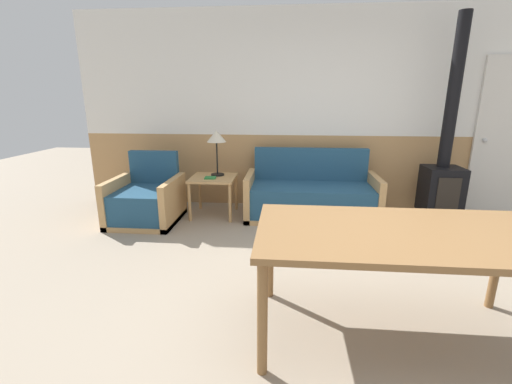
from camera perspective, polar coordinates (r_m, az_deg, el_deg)
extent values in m
plane|color=gray|center=(2.84, 18.24, -18.42)|extent=(16.00, 16.00, 0.00)
cube|color=tan|center=(5.07, 12.37, 3.40)|extent=(7.20, 0.06, 1.03)
cube|color=white|center=(4.97, 13.31, 18.78)|extent=(7.20, 0.06, 1.67)
cube|color=tan|center=(4.63, 9.00, -3.83)|extent=(1.70, 0.77, 0.06)
cube|color=navy|center=(4.54, 9.13, -1.29)|extent=(1.54, 0.69, 0.38)
cube|color=navy|center=(4.79, 9.08, 4.64)|extent=(1.54, 0.10, 0.44)
cube|color=tan|center=(4.57, -1.06, -0.49)|extent=(0.08, 0.77, 0.58)
cube|color=tan|center=(4.68, 19.08, -0.96)|extent=(0.08, 0.77, 0.58)
cube|color=tan|center=(4.65, -17.67, -4.31)|extent=(0.81, 0.84, 0.06)
cube|color=navy|center=(4.57, -17.98, -1.87)|extent=(0.65, 0.76, 0.37)
cube|color=navy|center=(4.82, -16.59, 4.04)|extent=(0.65, 0.10, 0.43)
cube|color=tan|center=(4.73, -22.01, -1.17)|extent=(0.08, 0.84, 0.57)
cube|color=tan|center=(4.44, -13.58, -1.47)|extent=(0.08, 0.84, 0.57)
cube|color=tan|center=(4.57, -7.13, 2.33)|extent=(0.58, 0.58, 0.03)
cylinder|color=tan|center=(4.46, -11.02, -1.71)|extent=(0.04, 0.04, 0.50)
cylinder|color=tan|center=(4.34, -4.36, -1.92)|extent=(0.04, 0.04, 0.50)
cylinder|color=tan|center=(4.94, -9.36, 0.08)|extent=(0.04, 0.04, 0.50)
cylinder|color=tan|center=(4.84, -3.34, -0.07)|extent=(0.04, 0.04, 0.50)
cylinder|color=black|center=(4.65, -6.42, 2.91)|extent=(0.18, 0.18, 0.02)
cylinder|color=black|center=(4.61, -6.51, 5.64)|extent=(0.02, 0.02, 0.43)
cone|color=beige|center=(4.57, -6.62, 9.24)|extent=(0.25, 0.25, 0.15)
cube|color=#2D7F3D|center=(4.48, -7.63, 2.37)|extent=(0.15, 0.12, 0.02)
cube|color=olive|center=(2.32, 23.30, -6.39)|extent=(1.80, 0.93, 0.04)
cylinder|color=olive|center=(2.03, 1.05, -20.43)|extent=(0.06, 0.06, 0.71)
cylinder|color=olive|center=(2.73, 2.33, -10.42)|extent=(0.06, 0.06, 0.71)
cylinder|color=olive|center=(3.14, 35.23, -9.79)|extent=(0.06, 0.06, 0.71)
cylinder|color=black|center=(4.86, 26.69, -4.15)|extent=(0.04, 0.04, 0.10)
cylinder|color=black|center=(5.01, 30.53, -4.13)|extent=(0.04, 0.04, 0.10)
cylinder|color=black|center=(5.16, 25.40, -2.92)|extent=(0.04, 0.04, 0.10)
cylinder|color=black|center=(5.30, 29.06, -2.94)|extent=(0.04, 0.04, 0.10)
cube|color=black|center=(4.99, 28.43, 0.28)|extent=(0.45, 0.42, 0.60)
cube|color=black|center=(4.80, 29.38, -0.38)|extent=(0.27, 0.01, 0.42)
cylinder|color=black|center=(4.89, 30.09, 14.12)|extent=(0.15, 0.15, 1.80)
cube|color=silver|center=(5.70, 36.32, 7.36)|extent=(0.84, 0.04, 2.07)
sphere|color=silver|center=(5.52, 33.84, 7.14)|extent=(0.06, 0.06, 0.06)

